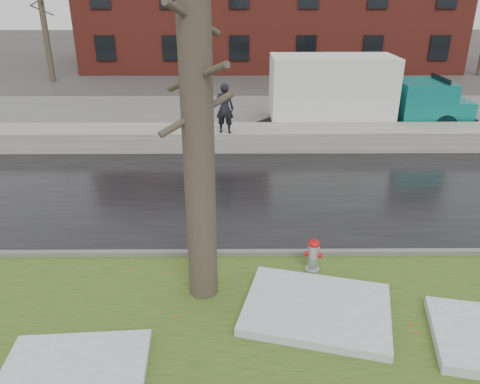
{
  "coord_description": "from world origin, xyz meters",
  "views": [
    {
      "loc": [
        -0.39,
        -7.98,
        5.54
      ],
      "look_at": [
        -0.31,
        2.29,
        1.0
      ],
      "focal_mm": 35.0,
      "sensor_mm": 36.0,
      "label": 1
    }
  ],
  "objects_px": {
    "tree": "(197,118)",
    "box_truck": "(355,93)",
    "fire_hydrant": "(313,254)",
    "worker": "(225,108)"
  },
  "relations": [
    {
      "from": "worker",
      "to": "box_truck",
      "type": "bearing_deg",
      "value": -143.12
    },
    {
      "from": "fire_hydrant",
      "to": "tree",
      "type": "bearing_deg",
      "value": -145.84
    },
    {
      "from": "box_truck",
      "to": "worker",
      "type": "height_order",
      "value": "box_truck"
    },
    {
      "from": "fire_hydrant",
      "to": "tree",
      "type": "distance_m",
      "value": 3.87
    },
    {
      "from": "tree",
      "to": "worker",
      "type": "relative_size",
      "value": 3.93
    },
    {
      "from": "tree",
      "to": "worker",
      "type": "height_order",
      "value": "tree"
    },
    {
      "from": "fire_hydrant",
      "to": "tree",
      "type": "relative_size",
      "value": 0.11
    },
    {
      "from": "fire_hydrant",
      "to": "tree",
      "type": "height_order",
      "value": "tree"
    },
    {
      "from": "tree",
      "to": "box_truck",
      "type": "relative_size",
      "value": 0.75
    },
    {
      "from": "tree",
      "to": "fire_hydrant",
      "type": "bearing_deg",
      "value": 17.55
    }
  ]
}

